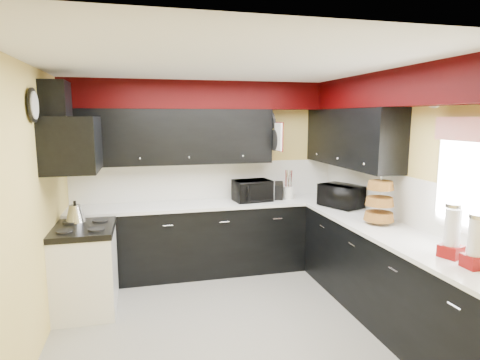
% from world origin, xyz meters
% --- Properties ---
extents(ground, '(3.60, 3.60, 0.00)m').
position_xyz_m(ground, '(0.00, 0.00, 0.00)').
color(ground, gray).
rests_on(ground, ground).
extents(wall_back, '(3.60, 0.06, 2.50)m').
position_xyz_m(wall_back, '(0.00, 1.80, 1.25)').
color(wall_back, '#E0C666').
rests_on(wall_back, ground).
extents(wall_right, '(0.06, 3.60, 2.50)m').
position_xyz_m(wall_right, '(1.80, 0.00, 1.25)').
color(wall_right, '#E0C666').
rests_on(wall_right, ground).
extents(wall_left, '(0.06, 3.60, 2.50)m').
position_xyz_m(wall_left, '(-1.80, 0.00, 1.25)').
color(wall_left, '#E0C666').
rests_on(wall_left, ground).
extents(ceiling, '(3.60, 3.60, 0.06)m').
position_xyz_m(ceiling, '(0.00, 0.00, 2.50)').
color(ceiling, white).
rests_on(ceiling, wall_back).
extents(cab_back, '(3.60, 0.60, 0.90)m').
position_xyz_m(cab_back, '(0.00, 1.50, 0.45)').
color(cab_back, black).
rests_on(cab_back, ground).
extents(cab_right, '(0.60, 3.00, 0.90)m').
position_xyz_m(cab_right, '(1.50, -0.30, 0.45)').
color(cab_right, black).
rests_on(cab_right, ground).
extents(counter_back, '(3.62, 0.64, 0.04)m').
position_xyz_m(counter_back, '(0.00, 1.50, 0.92)').
color(counter_back, white).
rests_on(counter_back, cab_back).
extents(counter_right, '(0.64, 3.02, 0.04)m').
position_xyz_m(counter_right, '(1.50, -0.30, 0.92)').
color(counter_right, white).
rests_on(counter_right, cab_right).
extents(splash_back, '(3.60, 0.02, 0.50)m').
position_xyz_m(splash_back, '(0.00, 1.79, 1.19)').
color(splash_back, white).
rests_on(splash_back, counter_back).
extents(splash_right, '(0.02, 3.60, 0.50)m').
position_xyz_m(splash_right, '(1.79, 0.00, 1.19)').
color(splash_right, white).
rests_on(splash_right, counter_right).
extents(upper_back, '(2.60, 0.35, 0.70)m').
position_xyz_m(upper_back, '(-0.50, 1.62, 1.80)').
color(upper_back, black).
rests_on(upper_back, wall_back).
extents(upper_right, '(0.35, 1.80, 0.70)m').
position_xyz_m(upper_right, '(1.62, 0.90, 1.80)').
color(upper_right, black).
rests_on(upper_right, wall_right).
extents(soffit_back, '(3.60, 0.36, 0.35)m').
position_xyz_m(soffit_back, '(0.00, 1.62, 2.33)').
color(soffit_back, black).
rests_on(soffit_back, wall_back).
extents(soffit_right, '(0.36, 3.24, 0.35)m').
position_xyz_m(soffit_right, '(1.62, -0.18, 2.33)').
color(soffit_right, black).
rests_on(soffit_right, wall_right).
extents(stove, '(0.60, 0.75, 0.86)m').
position_xyz_m(stove, '(-1.50, 0.75, 0.43)').
color(stove, white).
rests_on(stove, ground).
extents(cooktop, '(0.62, 0.77, 0.06)m').
position_xyz_m(cooktop, '(-1.50, 0.75, 0.89)').
color(cooktop, black).
rests_on(cooktop, stove).
extents(hood, '(0.50, 0.78, 0.55)m').
position_xyz_m(hood, '(-1.55, 0.75, 1.78)').
color(hood, black).
rests_on(hood, wall_left).
extents(hood_duct, '(0.24, 0.40, 0.40)m').
position_xyz_m(hood_duct, '(-1.68, 0.75, 2.20)').
color(hood_duct, black).
rests_on(hood_duct, wall_left).
extents(window, '(0.03, 0.86, 0.96)m').
position_xyz_m(window, '(1.79, -0.90, 1.55)').
color(window, white).
rests_on(window, wall_right).
extents(valance, '(0.04, 0.88, 0.20)m').
position_xyz_m(valance, '(1.73, -0.90, 1.95)').
color(valance, red).
rests_on(valance, wall_right).
extents(pan_top, '(0.03, 0.22, 0.40)m').
position_xyz_m(pan_top, '(0.82, 1.55, 2.00)').
color(pan_top, black).
rests_on(pan_top, upper_back).
extents(pan_mid, '(0.03, 0.28, 0.46)m').
position_xyz_m(pan_mid, '(0.82, 1.42, 1.75)').
color(pan_mid, black).
rests_on(pan_mid, upper_back).
extents(pan_low, '(0.03, 0.24, 0.42)m').
position_xyz_m(pan_low, '(0.82, 1.68, 1.72)').
color(pan_low, black).
rests_on(pan_low, upper_back).
extents(cut_board, '(0.03, 0.26, 0.35)m').
position_xyz_m(cut_board, '(0.83, 1.30, 1.80)').
color(cut_board, white).
rests_on(cut_board, upper_back).
extents(baskets, '(0.27, 0.27, 0.50)m').
position_xyz_m(baskets, '(1.52, 0.05, 1.18)').
color(baskets, brown).
rests_on(baskets, upper_right).
extents(clock, '(0.03, 0.30, 0.30)m').
position_xyz_m(clock, '(-1.77, 0.25, 2.15)').
color(clock, black).
rests_on(clock, wall_left).
extents(deco_plate, '(0.03, 0.24, 0.24)m').
position_xyz_m(deco_plate, '(1.77, -0.35, 2.25)').
color(deco_plate, white).
rests_on(deco_plate, wall_right).
extents(toaster_oven, '(0.52, 0.45, 0.28)m').
position_xyz_m(toaster_oven, '(0.54, 1.48, 1.08)').
color(toaster_oven, black).
rests_on(toaster_oven, counter_back).
extents(microwave, '(0.51, 0.59, 0.28)m').
position_xyz_m(microwave, '(1.52, 0.87, 1.08)').
color(microwave, black).
rests_on(microwave, counter_right).
extents(utensil_crock, '(0.20, 0.20, 0.16)m').
position_xyz_m(utensil_crock, '(1.07, 1.52, 1.02)').
color(utensil_crock, white).
rests_on(utensil_crock, counter_back).
extents(knife_block, '(0.15, 0.18, 0.24)m').
position_xyz_m(knife_block, '(0.91, 1.47, 1.06)').
color(knife_block, black).
rests_on(knife_block, counter_back).
extents(kettle, '(0.27, 0.27, 0.19)m').
position_xyz_m(kettle, '(-1.60, 0.97, 1.01)').
color(kettle, '#A9AAAD').
rests_on(kettle, cooktop).
extents(dispenser_a, '(0.20, 0.20, 0.42)m').
position_xyz_m(dispenser_a, '(1.49, -1.00, 1.15)').
color(dispenser_a, '#5C0500').
rests_on(dispenser_a, counter_right).
extents(dispenser_b, '(0.14, 0.14, 0.38)m').
position_xyz_m(dispenser_b, '(1.49, -1.24, 1.13)').
color(dispenser_b, '#6E1705').
rests_on(dispenser_b, counter_right).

